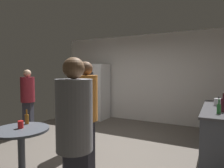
# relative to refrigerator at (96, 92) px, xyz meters

# --- Properties ---
(ground_plane) EXTENTS (5.20, 5.20, 0.10)m
(ground_plane) POSITION_rel_refrigerator_xyz_m (1.34, -2.20, -0.95)
(ground_plane) COLOR #5B544C
(wall_back) EXTENTS (5.32, 0.06, 2.70)m
(wall_back) POSITION_rel_refrigerator_xyz_m (1.34, 0.43, 0.45)
(wall_back) COLOR silver
(wall_back) RESTS_ON ground_plane
(refrigerator) EXTENTS (0.70, 0.68, 1.80)m
(refrigerator) POSITION_rel_refrigerator_xyz_m (0.00, 0.00, 0.00)
(refrigerator) COLOR white
(refrigerator) RESTS_ON ground_plane
(kitchen_counter) EXTENTS (0.64, 2.03, 0.90)m
(kitchen_counter) POSITION_rel_refrigerator_xyz_m (3.62, -1.45, -0.45)
(kitchen_counter) COLOR #4C515B
(kitchen_counter) RESTS_ON ground_plane
(kettle) EXTENTS (0.24, 0.17, 0.18)m
(kettle) POSITION_rel_refrigerator_xyz_m (3.57, -1.20, 0.07)
(kettle) COLOR #B2B2B7
(kettle) RESTS_ON kitchen_counter
(wine_bottle_on_counter) EXTENTS (0.08, 0.08, 0.31)m
(wine_bottle_on_counter) POSITION_rel_refrigerator_xyz_m (3.63, -1.84, 0.12)
(wine_bottle_on_counter) COLOR #3F141E
(wine_bottle_on_counter) RESTS_ON kitchen_counter
(beer_bottle_on_counter) EXTENTS (0.06, 0.06, 0.23)m
(beer_bottle_on_counter) POSITION_rel_refrigerator_xyz_m (3.57, -2.04, 0.08)
(beer_bottle_on_counter) COLOR #26662D
(beer_bottle_on_counter) RESTS_ON kitchen_counter
(foreground_table) EXTENTS (0.80, 0.80, 0.73)m
(foreground_table) POSITION_rel_refrigerator_xyz_m (1.00, -3.69, -0.27)
(foreground_table) COLOR #4C515B
(foreground_table) RESTS_ON ground_plane
(beer_bottle_amber) EXTENTS (0.06, 0.06, 0.23)m
(beer_bottle_amber) POSITION_rel_refrigerator_xyz_m (0.86, -3.47, -0.08)
(beer_bottle_amber) COLOR #8C5919
(beer_bottle_amber) RESTS_ON foreground_table
(plastic_cup_red) EXTENTS (0.08, 0.08, 0.11)m
(plastic_cup_red) POSITION_rel_refrigerator_xyz_m (0.98, -3.68, -0.11)
(plastic_cup_red) COLOR red
(plastic_cup_red) RESTS_ON foreground_table
(person_in_gray_shirt) EXTENTS (0.48, 0.48, 1.70)m
(person_in_gray_shirt) POSITION_rel_refrigerator_xyz_m (2.37, -4.18, 0.10)
(person_in_gray_shirt) COLOR #2D2D38
(person_in_gray_shirt) RESTS_ON ground_plane
(person_in_maroon_shirt) EXTENTS (0.43, 0.43, 1.61)m
(person_in_maroon_shirt) POSITION_rel_refrigerator_xyz_m (-0.71, -2.14, 0.04)
(person_in_maroon_shirt) COLOR #2D2D38
(person_in_maroon_shirt) RESTS_ON ground_plane
(person_in_orange_shirt) EXTENTS (0.45, 0.45, 1.72)m
(person_in_orange_shirt) POSITION_rel_refrigerator_xyz_m (1.82, -3.20, 0.11)
(person_in_orange_shirt) COLOR #2D2D38
(person_in_orange_shirt) RESTS_ON ground_plane
(person_in_black_shirt) EXTENTS (0.47, 0.47, 1.77)m
(person_in_black_shirt) POSITION_rel_refrigerator_xyz_m (1.12, -2.25, 0.14)
(person_in_black_shirt) COLOR #2D2D38
(person_in_black_shirt) RESTS_ON ground_plane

